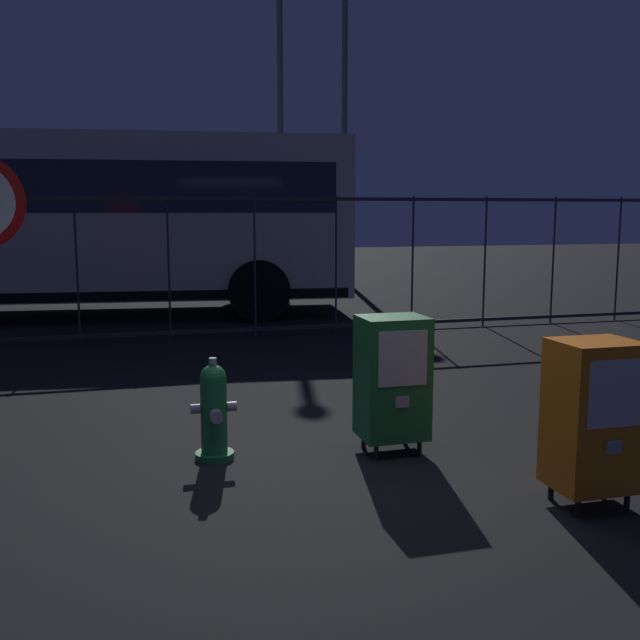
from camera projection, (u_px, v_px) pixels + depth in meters
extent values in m
plane|color=black|center=(324.00, 481.00, 4.90)|extent=(60.00, 60.00, 0.00)
cylinder|color=#1E7238|center=(215.00, 455.00, 5.33)|extent=(0.28, 0.28, 0.05)
cylinder|color=#1E7238|center=(214.00, 415.00, 5.29)|extent=(0.19, 0.19, 0.55)
sphere|color=#1E7238|center=(213.00, 378.00, 5.25)|extent=(0.19, 0.19, 0.19)
cylinder|color=gray|center=(213.00, 361.00, 5.23)|extent=(0.06, 0.06, 0.05)
cylinder|color=gray|center=(216.00, 416.00, 5.16)|extent=(0.09, 0.08, 0.09)
cylinder|color=gray|center=(195.00, 409.00, 5.25)|extent=(0.07, 0.07, 0.07)
cylinder|color=gray|center=(232.00, 406.00, 5.32)|extent=(0.07, 0.07, 0.07)
cylinder|color=black|center=(578.00, 507.00, 4.31)|extent=(0.04, 0.04, 0.12)
cylinder|color=black|center=(627.00, 501.00, 4.40)|extent=(0.04, 0.04, 0.12)
cylinder|color=black|center=(551.00, 490.00, 4.58)|extent=(0.04, 0.04, 0.12)
cylinder|color=black|center=(598.00, 485.00, 4.66)|extent=(0.04, 0.04, 0.12)
cube|color=orange|center=(593.00, 415.00, 4.41)|extent=(0.48, 0.40, 0.90)
cube|color=#B2B7BF|center=(617.00, 394.00, 4.19)|extent=(0.36, 0.01, 0.40)
cube|color=gray|center=(614.00, 447.00, 4.23)|extent=(0.10, 0.02, 0.08)
cylinder|color=black|center=(376.00, 452.00, 5.30)|extent=(0.04, 0.04, 0.12)
cylinder|color=black|center=(419.00, 448.00, 5.39)|extent=(0.04, 0.04, 0.12)
cylinder|color=black|center=(364.00, 440.00, 5.57)|extent=(0.04, 0.04, 0.12)
cylinder|color=black|center=(405.00, 437.00, 5.66)|extent=(0.04, 0.04, 0.12)
cube|color=#19602D|center=(392.00, 377.00, 5.41)|extent=(0.48, 0.40, 0.90)
cube|color=#B2B7BF|center=(403.00, 358.00, 5.18)|extent=(0.36, 0.01, 0.40)
cube|color=gray|center=(402.00, 402.00, 5.23)|extent=(0.10, 0.02, 0.08)
cube|color=#2D2D33|center=(211.00, 198.00, 10.12)|extent=(18.00, 0.04, 0.05)
cube|color=#2D2D33|center=(214.00, 331.00, 10.39)|extent=(18.00, 0.04, 0.05)
cylinder|color=#2D2D33|center=(77.00, 270.00, 9.78)|extent=(0.03, 0.03, 2.00)
cylinder|color=#2D2D33|center=(169.00, 268.00, 10.10)|extent=(0.03, 0.03, 2.00)
cylinder|color=#2D2D33|center=(255.00, 266.00, 10.41)|extent=(0.03, 0.03, 2.00)
cylinder|color=#2D2D33|center=(336.00, 265.00, 10.73)|extent=(0.03, 0.03, 2.00)
cylinder|color=#2D2D33|center=(413.00, 263.00, 11.04)|extent=(0.03, 0.03, 2.00)
cylinder|color=#2D2D33|center=(485.00, 262.00, 11.36)|extent=(0.03, 0.03, 2.00)
cylinder|color=#2D2D33|center=(553.00, 260.00, 11.67)|extent=(0.03, 0.03, 2.00)
cylinder|color=#2D2D33|center=(618.00, 259.00, 11.99)|extent=(0.03, 0.03, 2.00)
cube|color=beige|center=(33.00, 217.00, 12.33)|extent=(10.71, 3.63, 2.65)
cube|color=#1E2838|center=(32.00, 188.00, 12.26)|extent=(10.09, 3.59, 0.80)
cube|color=black|center=(38.00, 290.00, 12.51)|extent=(10.50, 3.62, 0.16)
cylinder|color=black|center=(259.00, 291.00, 11.86)|extent=(1.02, 0.39, 1.00)
cylinder|color=black|center=(249.00, 277.00, 14.30)|extent=(1.02, 0.39, 1.00)
cylinder|color=#4C4F54|center=(344.00, 142.00, 18.43)|extent=(0.14, 0.14, 6.98)
cylinder|color=#4C4F54|center=(280.00, 112.00, 17.79)|extent=(0.14, 0.14, 8.30)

